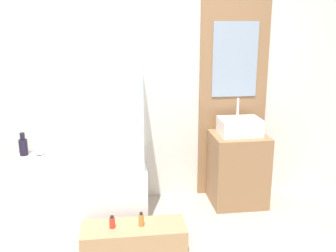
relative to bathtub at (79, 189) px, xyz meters
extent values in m
cube|color=silver|center=(0.82, 0.43, 1.02)|extent=(4.20, 0.06, 2.60)
cube|color=#8E6642|center=(1.62, 0.38, 1.02)|extent=(0.73, 0.03, 2.60)
cube|color=#8C9EB2|center=(1.62, 0.35, 1.20)|extent=(0.48, 0.01, 0.77)
cube|color=white|center=(0.00, 0.00, 0.00)|extent=(1.28, 0.75, 0.56)
cube|color=silver|center=(0.00, 0.00, 0.28)|extent=(1.00, 0.53, 0.01)
cube|color=silver|center=(0.61, -0.05, 0.89)|extent=(0.01, 0.62, 1.21)
cube|color=#A87F56|center=(0.50, -0.63, -0.18)|extent=(0.88, 0.33, 0.20)
cube|color=#8E6642|center=(1.62, 0.10, 0.09)|extent=(0.55, 0.50, 0.75)
cube|color=white|center=(1.62, 0.10, 0.55)|extent=(0.41, 0.31, 0.17)
cylinder|color=silver|center=(1.62, 0.19, 0.73)|extent=(0.02, 0.02, 0.19)
cylinder|color=black|center=(-0.55, 0.28, 0.36)|extent=(0.08, 0.08, 0.16)
cylinder|color=black|center=(-0.55, 0.28, 0.48)|extent=(0.05, 0.05, 0.07)
sphere|color=silver|center=(-0.39, 0.27, 0.34)|extent=(0.11, 0.11, 0.11)
cylinder|color=red|center=(0.32, -0.63, -0.04)|extent=(0.05, 0.05, 0.09)
cylinder|color=black|center=(0.32, -0.63, 0.01)|extent=(0.03, 0.03, 0.02)
cylinder|color=#B2752D|center=(0.56, -0.63, -0.03)|extent=(0.04, 0.04, 0.10)
cylinder|color=black|center=(0.56, -0.63, 0.03)|extent=(0.03, 0.03, 0.02)
camera|label=1|loc=(0.39, -3.61, 1.57)|focal=42.00mm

